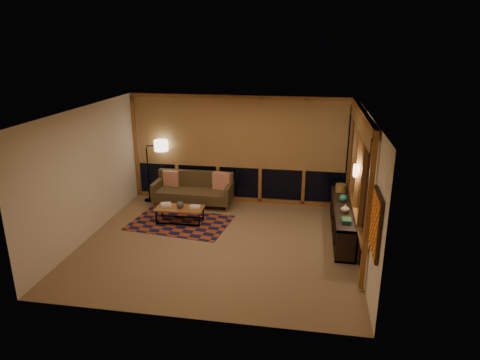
% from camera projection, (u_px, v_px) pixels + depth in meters
% --- Properties ---
extents(floor, '(5.50, 5.00, 0.01)m').
position_uv_depth(floor, '(219.00, 243.00, 8.73)').
color(floor, olive).
rests_on(floor, ground).
extents(ceiling, '(5.50, 5.00, 0.01)m').
position_uv_depth(ceiling, '(217.00, 111.00, 7.88)').
color(ceiling, white).
rests_on(ceiling, walls).
extents(walls, '(5.51, 5.01, 2.70)m').
position_uv_depth(walls, '(218.00, 181.00, 8.30)').
color(walls, beige).
rests_on(walls, floor).
extents(window_wall_back, '(5.30, 0.16, 2.60)m').
position_uv_depth(window_wall_back, '(239.00, 150.00, 10.58)').
color(window_wall_back, '#B36032').
rests_on(window_wall_back, walls).
extents(window_wall_right, '(0.16, 3.70, 2.60)m').
position_uv_depth(window_wall_right, '(357.00, 178.00, 8.44)').
color(window_wall_right, '#B36032').
rests_on(window_wall_right, walls).
extents(wall_art, '(0.06, 0.74, 0.94)m').
position_uv_depth(wall_art, '(375.00, 224.00, 6.11)').
color(wall_art, red).
rests_on(wall_art, walls).
extents(wall_sconce, '(0.12, 0.18, 0.22)m').
position_uv_depth(wall_sconce, '(355.00, 171.00, 8.25)').
color(wall_sconce, '#F2E3C3').
rests_on(wall_sconce, walls).
extents(sofa, '(1.94, 0.79, 0.79)m').
position_uv_depth(sofa, '(193.00, 190.00, 10.65)').
color(sofa, '#473722').
rests_on(sofa, floor).
extents(pillow_left, '(0.41, 0.16, 0.40)m').
position_uv_depth(pillow_left, '(171.00, 178.00, 10.88)').
color(pillow_left, red).
rests_on(pillow_left, sofa).
extents(pillow_right, '(0.47, 0.23, 0.45)m').
position_uv_depth(pillow_right, '(222.00, 180.00, 10.63)').
color(pillow_right, red).
rests_on(pillow_right, sofa).
extents(area_rug, '(2.33, 1.70, 0.01)m').
position_uv_depth(area_rug, '(180.00, 223.00, 9.69)').
color(area_rug, '#913A19').
rests_on(area_rug, floor).
extents(coffee_table, '(1.08, 0.51, 0.36)m').
position_uv_depth(coffee_table, '(180.00, 215.00, 9.68)').
color(coffee_table, '#B36032').
rests_on(coffee_table, floor).
extents(book_stack_a, '(0.32, 0.29, 0.08)m').
position_uv_depth(book_stack_a, '(166.00, 205.00, 9.69)').
color(book_stack_a, white).
rests_on(book_stack_a, coffee_table).
extents(book_stack_b, '(0.27, 0.22, 0.05)m').
position_uv_depth(book_stack_b, '(195.00, 207.00, 9.60)').
color(book_stack_b, white).
rests_on(book_stack_b, coffee_table).
extents(ceramic_pot, '(0.16, 0.16, 0.16)m').
position_uv_depth(ceramic_pot, '(180.00, 205.00, 9.57)').
color(ceramic_pot, black).
rests_on(ceramic_pot, coffee_table).
extents(floor_lamp, '(0.61, 0.49, 1.59)m').
position_uv_depth(floor_lamp, '(148.00, 171.00, 10.80)').
color(floor_lamp, black).
rests_on(floor_lamp, floor).
extents(bookshelf, '(0.40, 2.60, 0.65)m').
position_uv_depth(bookshelf, '(342.00, 220.00, 9.04)').
color(bookshelf, black).
rests_on(bookshelf, floor).
extents(basket, '(0.27, 0.27, 0.18)m').
position_uv_depth(basket, '(341.00, 188.00, 9.75)').
color(basket, olive).
rests_on(basket, bookshelf).
extents(teal_bowl, '(0.19, 0.19, 0.16)m').
position_uv_depth(teal_bowl, '(343.00, 198.00, 9.14)').
color(teal_bowl, '#206963').
rests_on(teal_bowl, bookshelf).
extents(vase, '(0.21, 0.21, 0.18)m').
position_uv_depth(vase, '(345.00, 208.00, 8.55)').
color(vase, tan).
rests_on(vase, bookshelf).
extents(shelf_book_stack, '(0.18, 0.24, 0.07)m').
position_uv_depth(shelf_book_stack, '(347.00, 221.00, 8.11)').
color(shelf_book_stack, white).
rests_on(shelf_book_stack, bookshelf).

